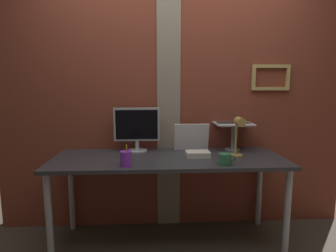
{
  "coord_description": "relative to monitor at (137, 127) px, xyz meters",
  "views": [
    {
      "loc": [
        -0.2,
        -2.23,
        1.37
      ],
      "look_at": [
        -0.07,
        0.17,
        1.02
      ],
      "focal_mm": 30.08,
      "sensor_mm": 36.0,
      "label": 1
    }
  ],
  "objects": [
    {
      "name": "ground_plane",
      "position": [
        0.35,
        -0.29,
        -1.0
      ],
      "size": [
        6.0,
        6.0,
        0.0
      ],
      "primitive_type": "plane",
      "color": "#4C4238"
    },
    {
      "name": "whiteboard_panel",
      "position": [
        0.5,
        0.02,
        -0.1
      ],
      "size": [
        0.32,
        0.06,
        0.25
      ],
      "primitive_type": "cube",
      "rotation": [
        0.17,
        0.0,
        0.0
      ],
      "color": "white",
      "rests_on": "desk"
    },
    {
      "name": "pen_cup",
      "position": [
        -0.06,
        -0.47,
        -0.17
      ],
      "size": [
        0.08,
        0.08,
        0.16
      ],
      "color": "purple",
      "rests_on": "desk"
    },
    {
      "name": "desk",
      "position": [
        0.28,
        -0.23,
        -0.3
      ],
      "size": [
        1.93,
        0.7,
        0.77
      ],
      "color": "#333338",
      "rests_on": "ground_plane"
    },
    {
      "name": "laptop_stand",
      "position": [
        0.88,
        0.0,
        -0.06
      ],
      "size": [
        0.28,
        0.22,
        0.24
      ],
      "color": "gray",
      "rests_on": "desk"
    },
    {
      "name": "coffee_mug",
      "position": [
        0.69,
        -0.47,
        -0.18
      ],
      "size": [
        0.13,
        0.1,
        0.09
      ],
      "color": "#33724C",
      "rests_on": "desk"
    },
    {
      "name": "laptop",
      "position": [
        0.88,
        0.07,
        0.07
      ],
      "size": [
        0.34,
        0.29,
        0.22
      ],
      "color": "white",
      "rests_on": "laptop_stand"
    },
    {
      "name": "brick_wall_back",
      "position": [
        0.35,
        0.18,
        0.31
      ],
      "size": [
        3.33,
        0.16,
        2.61
      ],
      "color": "brown",
      "rests_on": "ground_plane"
    },
    {
      "name": "desk_lamp",
      "position": [
        0.85,
        -0.28,
        -0.02
      ],
      "size": [
        0.12,
        0.2,
        0.34
      ],
      "color": "tan",
      "rests_on": "desk"
    },
    {
      "name": "monitor",
      "position": [
        0.0,
        0.0,
        0.0
      ],
      "size": [
        0.41,
        0.18,
        0.4
      ],
      "color": "#ADB2B7",
      "rests_on": "desk"
    },
    {
      "name": "paper_clutter_stack",
      "position": [
        0.52,
        -0.23,
        -0.2
      ],
      "size": [
        0.2,
        0.14,
        0.05
      ],
      "primitive_type": "cube",
      "rotation": [
        0.0,
        0.0,
        0.02
      ],
      "color": "silver",
      "rests_on": "desk"
    }
  ]
}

